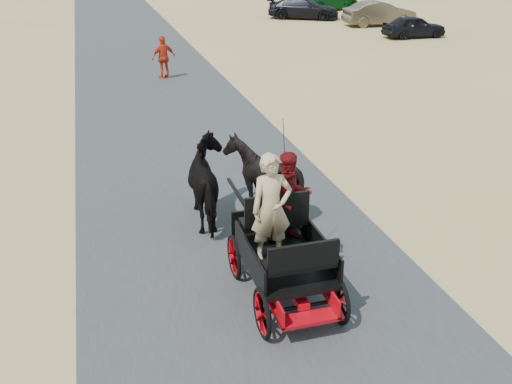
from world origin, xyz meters
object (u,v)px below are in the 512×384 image
object	(u,v)px
horse_left	(211,183)
car_d	(329,1)
carriage	(283,277)
pedestrian	(164,57)
horse_right	(263,177)
car_c	(304,8)
car_a	(414,27)
car_b	(380,14)

from	to	relation	value
horse_left	car_d	size ratio (longest dim) A/B	0.40
horse_left	car_d	xyz separation A→B (m)	(16.17, 32.18, -0.16)
carriage	pedestrian	world-z (taller)	pedestrian
horse_right	pedestrian	distance (m)	13.07
pedestrian	car_c	size ratio (longest dim) A/B	0.35
car_a	car_b	world-z (taller)	car_b
car_b	horse_left	bearing A→B (deg)	148.39
car_c	car_d	world-z (taller)	car_c
pedestrian	car_a	distance (m)	16.20
car_a	pedestrian	bearing A→B (deg)	111.42
carriage	car_a	size ratio (longest dim) A/B	0.66
horse_right	car_c	bearing A→B (deg)	-112.17
car_a	car_b	xyz separation A→B (m)	(0.22, 4.64, 0.14)
horse_left	car_a	size ratio (longest dim) A/B	0.55
horse_right	pedestrian	bearing A→B (deg)	-88.77
horse_right	car_b	size ratio (longest dim) A/B	0.37
carriage	car_d	world-z (taller)	car_d
horse_left	car_b	world-z (taller)	horse_left
carriage	car_c	size ratio (longest dim) A/B	0.49
carriage	pedestrian	size ratio (longest dim) A/B	1.39
horse_left	car_b	distance (m)	28.64
carriage	horse_left	bearing A→B (deg)	100.39
horse_right	pedestrian	world-z (taller)	pedestrian
pedestrian	carriage	bearing A→B (deg)	71.39
car_b	car_c	size ratio (longest dim) A/B	0.94
carriage	car_c	world-z (taller)	car_c
horse_left	car_a	bearing A→B (deg)	-129.80
horse_right	car_d	world-z (taller)	horse_right
carriage	car_c	distance (m)	33.29
horse_left	horse_right	distance (m)	1.10
carriage	pedestrian	bearing A→B (deg)	89.04
horse_right	car_a	world-z (taller)	horse_right
car_b	horse_right	bearing A→B (deg)	150.25
carriage	horse_left	distance (m)	3.09
horse_right	pedestrian	size ratio (longest dim) A/B	0.98
carriage	horse_right	distance (m)	3.09
car_a	car_d	size ratio (longest dim) A/B	0.73
horse_left	car_c	world-z (taller)	horse_left
pedestrian	car_d	bearing A→B (deg)	-146.41
car_c	pedestrian	bearing A→B (deg)	171.89
carriage	horse_left	world-z (taller)	horse_left
horse_right	car_c	distance (m)	30.30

